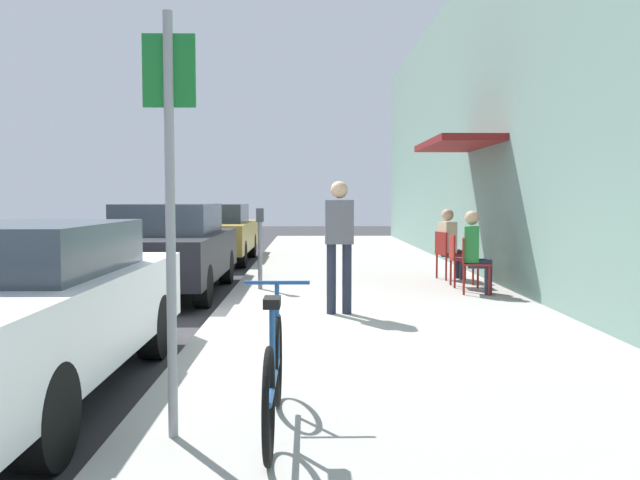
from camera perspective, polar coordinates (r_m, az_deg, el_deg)
ground_plane at (r=8.43m, az=-9.52°, el=-7.39°), size 60.00×60.00×0.00m
sidewalk_slab at (r=10.35m, az=4.63°, el=-4.97°), size 4.50×32.00×0.12m
building_facade at (r=10.86m, az=17.66°, el=11.51°), size 1.40×32.00×6.26m
parked_car_0 at (r=5.79m, az=-24.93°, el=-5.28°), size 1.80×4.40×1.40m
parked_car_1 at (r=11.34m, az=-12.91°, el=-0.67°), size 1.80×4.40×1.51m
parked_car_2 at (r=16.77m, az=-9.01°, el=0.67°), size 1.80×4.40×1.46m
parking_meter at (r=10.84m, az=-5.17°, el=-0.19°), size 0.12×0.10×1.32m
street_sign at (r=4.14m, az=-12.76°, el=4.06°), size 0.32×0.06×2.60m
bicycle_0 at (r=4.30m, az=-4.00°, el=-11.51°), size 0.46×1.71×0.90m
cafe_chair_0 at (r=10.57m, az=12.87°, el=-1.79°), size 0.53×0.53×0.87m
seated_patron_0 at (r=10.56m, az=13.22°, el=-0.76°), size 0.49×0.43×1.29m
cafe_chair_1 at (r=11.34m, az=11.90°, el=-1.42°), size 0.46×0.46×0.87m
cafe_chair_2 at (r=12.33m, az=10.87°, el=-1.01°), size 0.54×0.54×0.87m
seated_patron_2 at (r=12.34m, az=11.13°, el=-0.11°), size 0.50×0.45×1.29m
pedestrian_standing at (r=8.45m, az=1.66°, el=0.34°), size 0.36×0.22×1.70m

